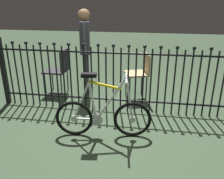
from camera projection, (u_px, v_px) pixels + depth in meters
name	position (u px, v px, depth m)	size (l,w,h in m)	color
ground_plane	(114.00, 128.00, 3.64)	(20.00, 20.00, 0.00)	#354732
iron_fence	(116.00, 77.00, 3.98)	(4.22, 0.07, 1.21)	black
bicycle	(103.00, 115.00, 3.33)	(1.33, 0.40, 0.93)	black
chair_tan	(140.00, 71.00, 4.53)	(0.51, 0.50, 0.87)	black
chair_charcoal	(59.00, 67.00, 4.77)	(0.44, 0.44, 0.89)	black
person_visitor	(85.00, 45.00, 4.58)	(0.24, 0.47, 1.64)	#2D2D33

